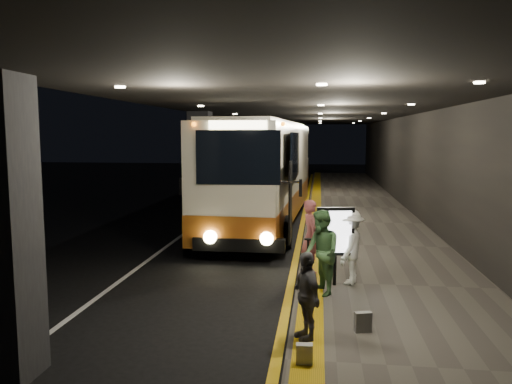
# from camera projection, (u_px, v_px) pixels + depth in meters

# --- Properties ---
(ground) EXTENTS (90.00, 90.00, 0.00)m
(ground) POSITION_uv_depth(u_px,v_px,m) (219.00, 252.00, 15.07)
(ground) COLOR black
(lane_line_white) EXTENTS (0.12, 50.00, 0.01)m
(lane_line_white) POSITION_uv_depth(u_px,v_px,m) (200.00, 222.00, 20.22)
(lane_line_white) COLOR silver
(lane_line_white) RESTS_ON ground
(kerb_stripe_yellow) EXTENTS (0.18, 50.00, 0.01)m
(kerb_stripe_yellow) POSITION_uv_depth(u_px,v_px,m) (302.00, 224.00, 19.70)
(kerb_stripe_yellow) COLOR gold
(kerb_stripe_yellow) RESTS_ON ground
(sidewalk) EXTENTS (4.50, 50.00, 0.15)m
(sidewalk) POSITION_uv_depth(u_px,v_px,m) (364.00, 224.00, 19.39)
(sidewalk) COLOR #514C44
(sidewalk) RESTS_ON ground
(tactile_strip) EXTENTS (0.50, 50.00, 0.01)m
(tactile_strip) POSITION_uv_depth(u_px,v_px,m) (315.00, 221.00, 19.62)
(tactile_strip) COLOR gold
(tactile_strip) RESTS_ON sidewalk
(terminal_wall) EXTENTS (0.10, 50.00, 6.00)m
(terminal_wall) POSITION_uv_depth(u_px,v_px,m) (427.00, 149.00, 18.77)
(terminal_wall) COLOR black
(terminal_wall) RESTS_ON ground
(support_columns) EXTENTS (0.80, 24.80, 4.40)m
(support_columns) POSITION_uv_depth(u_px,v_px,m) (200.00, 170.00, 18.94)
(support_columns) COLOR black
(support_columns) RESTS_ON ground
(canopy) EXTENTS (9.00, 50.00, 0.40)m
(canopy) POSITION_uv_depth(u_px,v_px,m) (308.00, 107.00, 19.15)
(canopy) COLOR black
(canopy) RESTS_ON support_columns
(coach_main) EXTENTS (3.16, 12.68, 3.92)m
(coach_main) POSITION_uv_depth(u_px,v_px,m) (264.00, 177.00, 19.45)
(coach_main) COLOR beige
(coach_main) RESTS_ON ground
(coach_second) EXTENTS (2.64, 12.41, 3.90)m
(coach_second) POSITION_uv_depth(u_px,v_px,m) (284.00, 163.00, 29.66)
(coach_second) COLOR beige
(coach_second) RESTS_ON ground
(passenger_boarding) EXTENTS (0.62, 0.76, 1.81)m
(passenger_boarding) POSITION_uv_depth(u_px,v_px,m) (311.00, 236.00, 12.29)
(passenger_boarding) COLOR #B05255
(passenger_boarding) RESTS_ON sidewalk
(passenger_waiting_green) EXTENTS (0.86, 1.03, 1.82)m
(passenger_waiting_green) POSITION_uv_depth(u_px,v_px,m) (321.00, 252.00, 10.59)
(passenger_waiting_green) COLOR #426F3D
(passenger_waiting_green) RESTS_ON sidewalk
(passenger_waiting_white) EXTENTS (0.81, 1.21, 1.72)m
(passenger_waiting_white) POSITION_uv_depth(u_px,v_px,m) (350.00, 246.00, 11.37)
(passenger_waiting_white) COLOR white
(passenger_waiting_white) RESTS_ON sidewalk
(passenger_waiting_grey) EXTENTS (0.77, 0.98, 1.49)m
(passenger_waiting_grey) POSITION_uv_depth(u_px,v_px,m) (306.00, 296.00, 8.27)
(passenger_waiting_grey) COLOR #545358
(passenger_waiting_grey) RESTS_ON sidewalk
(bag_polka) EXTENTS (0.31, 0.20, 0.35)m
(bag_polka) POSITION_uv_depth(u_px,v_px,m) (363.00, 322.00, 8.63)
(bag_polka) COLOR black
(bag_polka) RESTS_ON sidewalk
(bag_plain) EXTENTS (0.25, 0.16, 0.31)m
(bag_plain) POSITION_uv_depth(u_px,v_px,m) (304.00, 354.00, 7.42)
(bag_plain) COLOR beige
(bag_plain) RESTS_ON sidewalk
(info_sign) EXTENTS (0.85, 0.24, 1.78)m
(info_sign) POSITION_uv_depth(u_px,v_px,m) (335.00, 233.00, 11.18)
(info_sign) COLOR black
(info_sign) RESTS_ON sidewalk
(stanchion_post) EXTENTS (0.05, 0.05, 1.00)m
(stanchion_post) POSITION_uv_depth(u_px,v_px,m) (308.00, 260.00, 11.54)
(stanchion_post) COLOR black
(stanchion_post) RESTS_ON sidewalk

